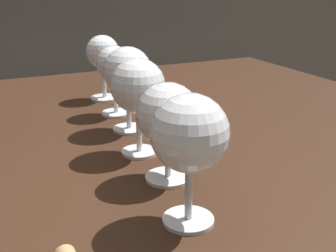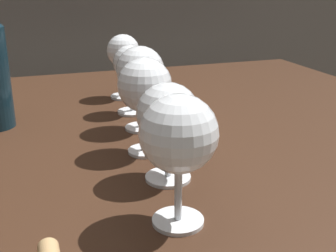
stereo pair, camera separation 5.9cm
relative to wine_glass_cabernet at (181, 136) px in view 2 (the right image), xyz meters
name	(u,v)px [view 2 (the right image)]	position (x,y,z in m)	size (l,w,h in m)	color
dining_table	(115,163)	(0.00, 0.37, -0.19)	(1.37, 0.99, 0.73)	#382114
wine_glass_cabernet	(181,136)	(0.00, 0.00, 0.00)	(0.09, 0.09, 0.16)	white
wine_glass_pinot	(168,117)	(0.02, 0.11, -0.01)	(0.09, 0.09, 0.14)	white
wine_glass_amber	(145,87)	(0.02, 0.22, 0.00)	(0.09, 0.09, 0.16)	white
wine_glass_white	(140,72)	(0.04, 0.33, 0.00)	(0.09, 0.09, 0.16)	white
wine_glass_chardonnay	(131,65)	(0.05, 0.43, -0.01)	(0.07, 0.07, 0.14)	white
wine_glass_empty	(123,53)	(0.06, 0.56, 0.00)	(0.08, 0.08, 0.15)	white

